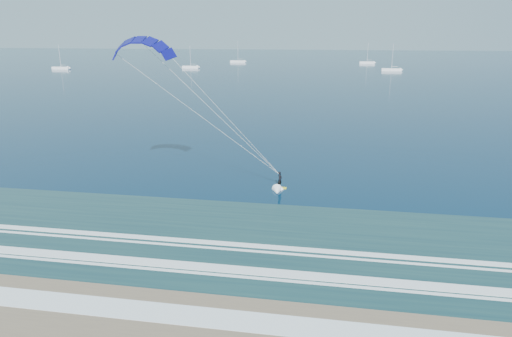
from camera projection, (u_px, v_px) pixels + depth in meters
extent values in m
plane|color=#072B41|center=(128.00, 306.00, 28.60)|extent=(900.00, 900.00, 0.00)
cube|color=#1E423F|center=(171.00, 248.00, 36.15)|extent=(600.00, 22.00, 0.03)
cube|color=white|center=(137.00, 292.00, 30.01)|extent=(600.00, 0.90, 0.07)
cube|color=white|center=(160.00, 263.00, 33.79)|extent=(600.00, 1.10, 0.07)
cube|color=white|center=(178.00, 240.00, 37.57)|extent=(600.00, 0.70, 0.07)
cube|color=white|center=(124.00, 309.00, 28.10)|extent=(600.00, 2.00, 0.02)
cube|color=yellow|center=(280.00, 188.00, 50.22)|extent=(1.47, 0.47, 0.08)
imported|color=black|center=(280.00, 180.00, 49.95)|extent=(0.64, 0.77, 1.81)
cone|color=white|center=(277.00, 191.00, 49.00)|extent=(1.31, 1.74, 1.10)
cube|color=white|center=(61.00, 68.00, 212.57)|extent=(8.28, 2.40, 1.20)
cylinder|color=silver|center=(60.00, 56.00, 210.95)|extent=(0.18, 0.18, 10.12)
cylinder|color=silver|center=(63.00, 65.00, 211.97)|extent=(2.60, 0.12, 0.12)
cube|color=white|center=(191.00, 67.00, 218.54)|extent=(7.90, 2.40, 1.20)
cylinder|color=silver|center=(190.00, 55.00, 216.97)|extent=(0.18, 0.18, 9.76)
cylinder|color=silver|center=(193.00, 64.00, 217.95)|extent=(2.60, 0.12, 0.12)
cube|color=white|center=(238.00, 61.00, 261.20)|extent=(8.73, 2.40, 1.20)
cylinder|color=silver|center=(238.00, 51.00, 259.51)|extent=(0.18, 0.18, 10.57)
cylinder|color=silver|center=(240.00, 59.00, 260.60)|extent=(2.60, 0.12, 0.12)
cube|color=white|center=(391.00, 70.00, 203.07)|extent=(8.68, 2.40, 1.20)
cylinder|color=silver|center=(393.00, 56.00, 201.35)|extent=(0.18, 0.18, 10.86)
cylinder|color=silver|center=(394.00, 67.00, 202.48)|extent=(2.60, 0.12, 0.12)
cube|color=white|center=(367.00, 63.00, 251.46)|extent=(8.19, 2.40, 1.20)
cylinder|color=silver|center=(368.00, 52.00, 249.86)|extent=(0.18, 0.18, 10.01)
cylinder|color=silver|center=(369.00, 60.00, 250.87)|extent=(2.60, 0.12, 0.12)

